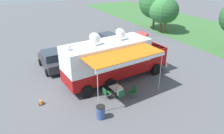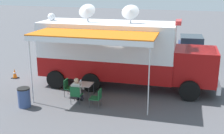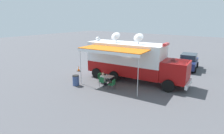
% 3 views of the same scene
% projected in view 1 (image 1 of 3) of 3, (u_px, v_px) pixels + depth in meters
% --- Properties ---
extents(ground_plane, '(100.00, 100.00, 0.00)m').
position_uv_depth(ground_plane, '(107.00, 81.00, 17.96)').
color(ground_plane, '#515156').
extents(lot_stripe, '(0.53, 4.79, 0.01)m').
position_uv_depth(lot_stripe, '(110.00, 67.00, 20.47)').
color(lot_stripe, silver).
rests_on(lot_stripe, ground).
extents(command_truck, '(5.50, 9.66, 4.53)m').
position_uv_depth(command_truck, '(115.00, 59.00, 17.46)').
color(command_truck, '#9E0F0F').
rests_on(command_truck, ground).
extents(folding_table, '(0.87, 0.87, 0.73)m').
position_uv_depth(folding_table, '(116.00, 88.00, 15.71)').
color(folding_table, silver).
rests_on(folding_table, ground).
extents(water_bottle, '(0.07, 0.07, 0.22)m').
position_uv_depth(water_bottle, '(114.00, 86.00, 15.56)').
color(water_bottle, silver).
rests_on(water_bottle, folding_table).
extents(folding_chair_at_table, '(0.52, 0.52, 0.87)m').
position_uv_depth(folding_chair_at_table, '(121.00, 95.00, 15.12)').
color(folding_chair_at_table, '#19562D').
rests_on(folding_chair_at_table, ground).
extents(folding_chair_beside_table, '(0.52, 0.52, 0.87)m').
position_uv_depth(folding_chair_beside_table, '(106.00, 93.00, 15.39)').
color(folding_chair_beside_table, '#19562D').
rests_on(folding_chair_beside_table, ground).
extents(folding_chair_spare_by_truck, '(0.52, 0.52, 0.87)m').
position_uv_depth(folding_chair_spare_by_truck, '(133.00, 91.00, 15.57)').
color(folding_chair_spare_by_truck, '#19562D').
rests_on(folding_chair_spare_by_truck, ground).
extents(seated_responder, '(0.69, 0.58, 1.25)m').
position_uv_depth(seated_responder, '(119.00, 92.00, 15.21)').
color(seated_responder, silver).
rests_on(seated_responder, ground).
extents(trash_bin, '(0.57, 0.57, 0.91)m').
position_uv_depth(trash_bin, '(101.00, 112.00, 13.40)').
color(trash_bin, '#384C7F').
rests_on(trash_bin, ground).
extents(traffic_cone, '(0.36, 0.36, 0.58)m').
position_uv_depth(traffic_cone, '(41.00, 101.00, 14.84)').
color(traffic_cone, black).
rests_on(traffic_cone, ground).
extents(car_behind_truck, '(4.40, 2.44, 1.76)m').
position_uv_depth(car_behind_truck, '(109.00, 41.00, 25.07)').
color(car_behind_truck, navy).
rests_on(car_behind_truck, ground).
extents(car_far_corner, '(4.27, 2.15, 1.76)m').
position_uv_depth(car_far_corner, '(52.00, 60.00, 19.93)').
color(car_far_corner, '#2D2D33').
rests_on(car_far_corner, ground).
extents(tree_far_left, '(4.97, 4.97, 6.66)m').
position_uv_depth(tree_far_left, '(155.00, 2.00, 31.55)').
color(tree_far_left, brown).
rests_on(tree_far_left, ground).
extents(tree_left_of_centre, '(4.02, 4.02, 5.35)m').
position_uv_depth(tree_left_of_centre, '(162.00, 9.00, 30.43)').
color(tree_left_of_centre, brown).
rests_on(tree_left_of_centre, ground).
extents(tree_right_of_centre, '(3.58, 3.58, 5.06)m').
position_uv_depth(tree_right_of_centre, '(166.00, 11.00, 30.03)').
color(tree_right_of_centre, brown).
rests_on(tree_right_of_centre, ground).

